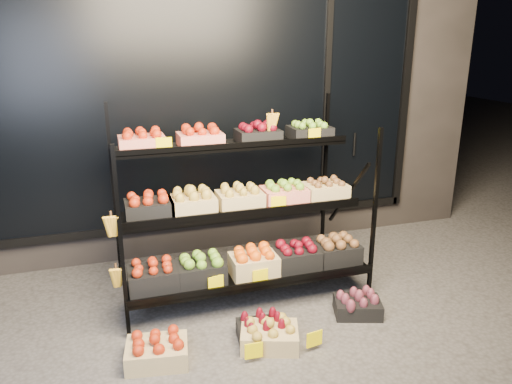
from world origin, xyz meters
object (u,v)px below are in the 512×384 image
object	(u,v)px
display_rack	(241,209)
floor_crate_midright	(269,334)
floor_crate_midleft	(263,329)
floor_crate_left	(157,350)

from	to	relation	value
display_rack	floor_crate_midright	distance (m)	1.09
floor_crate_midleft	floor_crate_midright	size ratio (longest dim) A/B	0.82
display_rack	floor_crate_midleft	distance (m)	1.03
display_rack	floor_crate_left	bearing A→B (deg)	-137.03
floor_crate_left	floor_crate_midright	distance (m)	0.81
floor_crate_midleft	floor_crate_midright	xyz separation A→B (m)	(0.02, -0.09, 0.01)
display_rack	floor_crate_left	xyz separation A→B (m)	(-0.84, -0.78, -0.69)
display_rack	floor_crate_midleft	xyz separation A→B (m)	(-0.05, -0.75, -0.70)
display_rack	floor_crate_left	size ratio (longest dim) A/B	4.66
floor_crate_midright	display_rack	bearing A→B (deg)	106.83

